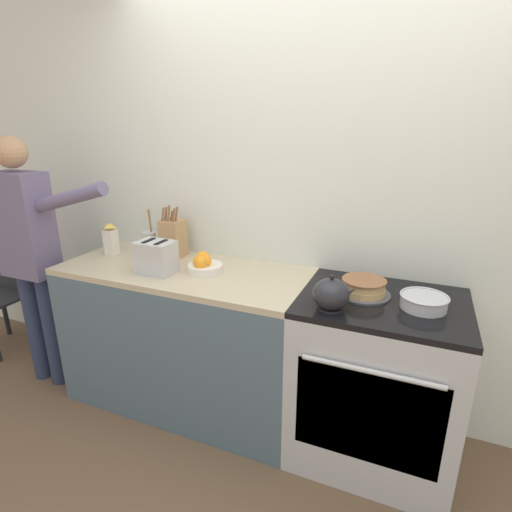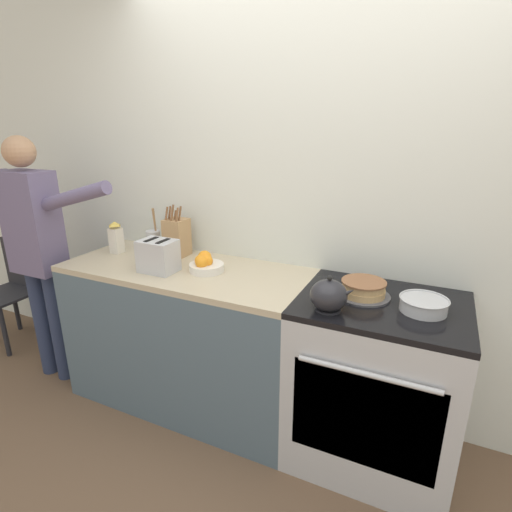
# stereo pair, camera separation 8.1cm
# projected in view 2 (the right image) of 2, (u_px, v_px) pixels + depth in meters

# --- Properties ---
(ground_plane) EXTENTS (16.00, 16.00, 0.00)m
(ground_plane) POSITION_uv_depth(u_px,v_px,m) (282.00, 472.00, 2.08)
(ground_plane) COLOR brown
(wall_back) EXTENTS (8.00, 0.04, 2.60)m
(wall_back) POSITION_uv_depth(u_px,v_px,m) (330.00, 203.00, 2.23)
(wall_back) COLOR silver
(wall_back) RESTS_ON ground_plane
(counter_cabinet) EXTENTS (1.49, 0.64, 0.91)m
(counter_cabinet) POSITION_uv_depth(u_px,v_px,m) (189.00, 335.00, 2.51)
(counter_cabinet) COLOR #4C6070
(counter_cabinet) RESTS_ON ground_plane
(stove_range) EXTENTS (0.80, 0.67, 0.91)m
(stove_range) POSITION_uv_depth(u_px,v_px,m) (374.00, 383.00, 2.05)
(stove_range) COLOR #B7BABF
(stove_range) RESTS_ON ground_plane
(layer_cake) EXTENTS (0.27, 0.27, 0.08)m
(layer_cake) POSITION_uv_depth(u_px,v_px,m) (363.00, 289.00, 1.96)
(layer_cake) COLOR #4C4C51
(layer_cake) RESTS_ON stove_range
(tea_kettle) EXTENTS (0.21, 0.17, 0.17)m
(tea_kettle) POSITION_uv_depth(u_px,v_px,m) (329.00, 296.00, 1.81)
(tea_kettle) COLOR #232328
(tea_kettle) RESTS_ON stove_range
(mixing_bowl) EXTENTS (0.22, 0.22, 0.07)m
(mixing_bowl) POSITION_uv_depth(u_px,v_px,m) (424.00, 305.00, 1.81)
(mixing_bowl) COLOR #B7BABF
(mixing_bowl) RESTS_ON stove_range
(knife_block) EXTENTS (0.13, 0.14, 0.33)m
(knife_block) POSITION_uv_depth(u_px,v_px,m) (177.00, 237.00, 2.56)
(knife_block) COLOR tan
(knife_block) RESTS_ON counter_cabinet
(utensil_crock) EXTENTS (0.09, 0.09, 0.30)m
(utensil_crock) POSITION_uv_depth(u_px,v_px,m) (154.00, 240.00, 2.66)
(utensil_crock) COLOR #B7BABF
(utensil_crock) RESTS_ON counter_cabinet
(fruit_bowl) EXTENTS (0.20, 0.20, 0.11)m
(fruit_bowl) POSITION_uv_depth(u_px,v_px,m) (205.00, 264.00, 2.30)
(fruit_bowl) COLOR silver
(fruit_bowl) RESTS_ON counter_cabinet
(toaster) EXTENTS (0.22, 0.15, 0.19)m
(toaster) POSITION_uv_depth(u_px,v_px,m) (158.00, 256.00, 2.28)
(toaster) COLOR #B7BABF
(toaster) RESTS_ON counter_cabinet
(milk_carton) EXTENTS (0.07, 0.07, 0.21)m
(milk_carton) POSITION_uv_depth(u_px,v_px,m) (116.00, 238.00, 2.61)
(milk_carton) COLOR white
(milk_carton) RESTS_ON counter_cabinet
(person_baker) EXTENTS (0.93, 0.20, 1.66)m
(person_baker) POSITION_uv_depth(u_px,v_px,m) (37.00, 242.00, 2.59)
(person_baker) COLOR #283351
(person_baker) RESTS_ON ground_plane
(dining_chair) EXTENTS (0.40, 0.40, 0.83)m
(dining_chair) POSITION_uv_depth(u_px,v_px,m) (14.00, 285.00, 3.25)
(dining_chair) COLOR #232328
(dining_chair) RESTS_ON ground_plane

